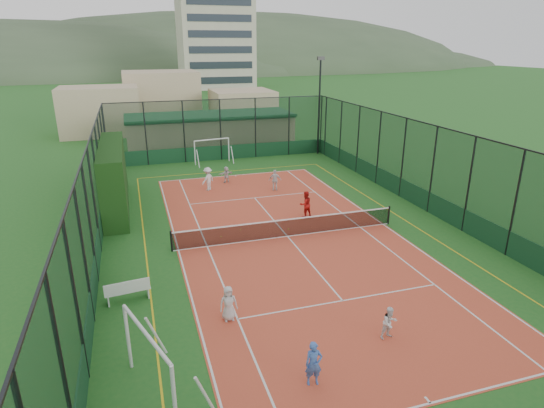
{
  "coord_description": "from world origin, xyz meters",
  "views": [
    {
      "loc": [
        -7.07,
        -20.01,
        9.3
      ],
      "look_at": [
        -0.29,
        1.75,
        1.2
      ],
      "focal_mm": 30.0,
      "sensor_mm": 36.0,
      "label": 1
    }
  ],
  "objects_px": {
    "white_bench": "(128,290)",
    "futsal_goal_far": "(212,151)",
    "clubhouse": "(210,131)",
    "child_near_mid": "(314,364)",
    "floodlight_ne": "(319,107)",
    "child_near_right": "(390,323)",
    "child_far_left": "(208,179)",
    "child_far_back": "(226,174)",
    "apartment_tower": "(214,14)",
    "child_near_left": "(228,303)",
    "futsal_goal_near": "(149,366)",
    "coach": "(305,204)",
    "child_far_right": "(275,180)"
  },
  "relations": [
    {
      "from": "child_near_mid",
      "to": "child_near_right",
      "type": "bearing_deg",
      "value": 29.6
    },
    {
      "from": "apartment_tower",
      "to": "child_far_back",
      "type": "distance_m",
      "value": 74.29
    },
    {
      "from": "apartment_tower",
      "to": "coach",
      "type": "distance_m",
      "value": 81.54
    },
    {
      "from": "child_near_right",
      "to": "coach",
      "type": "distance_m",
      "value": 11.39
    },
    {
      "from": "white_bench",
      "to": "child_near_left",
      "type": "xyz_separation_m",
      "value": [
        3.39,
        -2.38,
        0.19
      ]
    },
    {
      "from": "child_near_right",
      "to": "coach",
      "type": "relative_size",
      "value": 0.77
    },
    {
      "from": "child_far_left",
      "to": "child_far_right",
      "type": "xyz_separation_m",
      "value": [
        4.25,
        -1.36,
        -0.08
      ]
    },
    {
      "from": "clubhouse",
      "to": "white_bench",
      "type": "distance_m",
      "value": 27.11
    },
    {
      "from": "white_bench",
      "to": "futsal_goal_far",
      "type": "relative_size",
      "value": 0.56
    },
    {
      "from": "child_far_left",
      "to": "child_far_back",
      "type": "distance_m",
      "value": 2.1
    },
    {
      "from": "child_near_left",
      "to": "futsal_goal_far",
      "type": "bearing_deg",
      "value": 80.23
    },
    {
      "from": "child_far_left",
      "to": "child_far_back",
      "type": "xyz_separation_m",
      "value": [
        1.53,
        1.42,
        -0.21
      ]
    },
    {
      "from": "floodlight_ne",
      "to": "child_near_right",
      "type": "relative_size",
      "value": 7.17
    },
    {
      "from": "child_near_right",
      "to": "apartment_tower",
      "type": "bearing_deg",
      "value": 75.58
    },
    {
      "from": "futsal_goal_near",
      "to": "child_far_left",
      "type": "relative_size",
      "value": 2.12
    },
    {
      "from": "white_bench",
      "to": "child_far_back",
      "type": "xyz_separation_m",
      "value": [
        6.81,
        14.23,
        0.12
      ]
    },
    {
      "from": "clubhouse",
      "to": "apartment_tower",
      "type": "xyz_separation_m",
      "value": [
        12.0,
        60.0,
        13.43
      ]
    },
    {
      "from": "clubhouse",
      "to": "child_near_mid",
      "type": "relative_size",
      "value": 11.07
    },
    {
      "from": "child_far_left",
      "to": "floodlight_ne",
      "type": "bearing_deg",
      "value": 175.61
    },
    {
      "from": "child_near_left",
      "to": "coach",
      "type": "distance_m",
      "value": 10.7
    },
    {
      "from": "clubhouse",
      "to": "futsal_goal_far",
      "type": "distance_m",
      "value": 6.03
    },
    {
      "from": "clubhouse",
      "to": "coach",
      "type": "height_order",
      "value": "clubhouse"
    },
    {
      "from": "apartment_tower",
      "to": "child_far_left",
      "type": "relative_size",
      "value": 19.17
    },
    {
      "from": "coach",
      "to": "floodlight_ne",
      "type": "bearing_deg",
      "value": -127.02
    },
    {
      "from": "apartment_tower",
      "to": "futsal_goal_near",
      "type": "bearing_deg",
      "value": -101.89
    },
    {
      "from": "child_near_left",
      "to": "child_near_right",
      "type": "height_order",
      "value": "child_near_left"
    },
    {
      "from": "futsal_goal_far",
      "to": "child_near_left",
      "type": "distance_m",
      "value": 22.66
    },
    {
      "from": "apartment_tower",
      "to": "child_near_left",
      "type": "bearing_deg",
      "value": -100.52
    },
    {
      "from": "futsal_goal_near",
      "to": "child_near_left",
      "type": "relative_size",
      "value": 2.55
    },
    {
      "from": "clubhouse",
      "to": "white_bench",
      "type": "height_order",
      "value": "clubhouse"
    },
    {
      "from": "child_near_mid",
      "to": "child_far_back",
      "type": "bearing_deg",
      "value": 93.29
    },
    {
      "from": "apartment_tower",
      "to": "coach",
      "type": "relative_size",
      "value": 20.01
    },
    {
      "from": "apartment_tower",
      "to": "child_near_left",
      "type": "relative_size",
      "value": 23.05
    },
    {
      "from": "futsal_goal_far",
      "to": "coach",
      "type": "bearing_deg",
      "value": -87.87
    },
    {
      "from": "child_near_mid",
      "to": "child_far_back",
      "type": "distance_m",
      "value": 20.58
    },
    {
      "from": "clubhouse",
      "to": "child_far_back",
      "type": "height_order",
      "value": "clubhouse"
    },
    {
      "from": "apartment_tower",
      "to": "child_near_left",
      "type": "height_order",
      "value": "apartment_tower"
    },
    {
      "from": "futsal_goal_near",
      "to": "child_near_mid",
      "type": "bearing_deg",
      "value": -119.3
    },
    {
      "from": "child_near_left",
      "to": "child_far_left",
      "type": "distance_m",
      "value": 15.31
    },
    {
      "from": "child_near_right",
      "to": "coach",
      "type": "bearing_deg",
      "value": 75.66
    },
    {
      "from": "clubhouse",
      "to": "child_near_mid",
      "type": "xyz_separation_m",
      "value": [
        -2.77,
        -32.21,
        -0.88
      ]
    },
    {
      "from": "floodlight_ne",
      "to": "child_near_left",
      "type": "bearing_deg",
      "value": -119.58
    },
    {
      "from": "futsal_goal_far",
      "to": "child_far_back",
      "type": "xyz_separation_m",
      "value": [
        -0.05,
        -5.78,
        -0.38
      ]
    },
    {
      "from": "white_bench",
      "to": "child_near_right",
      "type": "relative_size",
      "value": 1.45
    },
    {
      "from": "child_near_left",
      "to": "apartment_tower",
      "type": "bearing_deg",
      "value": 78.51
    },
    {
      "from": "child_near_mid",
      "to": "apartment_tower",
      "type": "bearing_deg",
      "value": 89.15
    },
    {
      "from": "child_near_mid",
      "to": "child_far_right",
      "type": "xyz_separation_m",
      "value": [
        4.5,
        17.73,
        0.02
      ]
    },
    {
      "from": "child_near_left",
      "to": "child_near_right",
      "type": "relative_size",
      "value": 1.13
    },
    {
      "from": "clubhouse",
      "to": "futsal_goal_far",
      "type": "bearing_deg",
      "value": -99.01
    },
    {
      "from": "clubhouse",
      "to": "child_near_right",
      "type": "height_order",
      "value": "clubhouse"
    }
  ]
}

